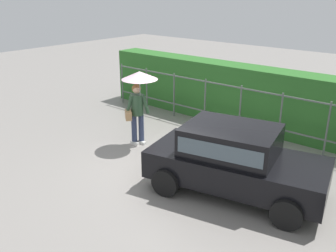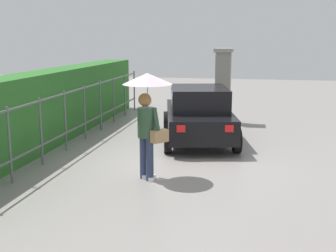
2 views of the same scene
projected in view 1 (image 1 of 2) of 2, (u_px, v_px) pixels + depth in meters
ground_plane at (173, 168)px, 9.12m from camera, size 40.00×40.00×0.00m
car at (234, 157)px, 7.82m from camera, size 3.96×2.47×1.48m
pedestrian at (138, 91)px, 9.99m from camera, size 0.97×0.97×2.09m
fence_section at (260, 112)px, 10.62m from camera, size 11.45×0.05×1.50m
hedge_row at (272, 101)px, 11.16m from camera, size 12.40×0.90×1.90m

